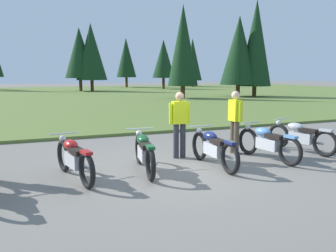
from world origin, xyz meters
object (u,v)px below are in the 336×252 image
motorcycle_british_green (144,152)px  motorcycle_silver (300,136)px  motorcycle_sky_blue (267,142)px  rider_in_hivis_vest (180,121)px  motorcycle_red (74,158)px  rider_with_back_turned (235,118)px  motorcycle_navy (213,148)px

motorcycle_british_green → motorcycle_silver: (4.54, 0.23, 0.00)m
motorcycle_sky_blue → rider_in_hivis_vest: bearing=152.5°
motorcycle_red → motorcycle_british_green: same height
motorcycle_red → rider_with_back_turned: bearing=10.4°
motorcycle_sky_blue → motorcycle_red: bearing=178.4°
motorcycle_navy → motorcycle_sky_blue: bearing=1.8°
motorcycle_silver → rider_with_back_turned: 1.90m
motorcycle_silver → rider_with_back_turned: (-1.74, 0.54, 0.51)m
motorcycle_sky_blue → rider_with_back_turned: bearing=111.6°
motorcycle_sky_blue → motorcycle_silver: (1.38, 0.38, 0.00)m
motorcycle_navy → motorcycle_sky_blue: 1.55m
rider_with_back_turned → motorcycle_navy: bearing=-140.8°
motorcycle_red → rider_in_hivis_vest: 2.90m
motorcycle_sky_blue → motorcycle_silver: same height
rider_in_hivis_vest → motorcycle_british_green: bearing=-144.7°
rider_in_hivis_vest → motorcycle_red: bearing=-162.2°
motorcycle_red → motorcycle_british_green: 1.49m
motorcycle_navy → motorcycle_sky_blue: size_ratio=1.00×
rider_with_back_turned → motorcycle_sky_blue: bearing=-68.4°
rider_with_back_turned → rider_in_hivis_vest: bearing=176.8°
motorcycle_silver → rider_in_hivis_vest: rider_in_hivis_vest is taller
motorcycle_british_green → rider_in_hivis_vest: (1.22, 0.87, 0.51)m
motorcycle_navy → motorcycle_silver: size_ratio=1.02×
motorcycle_british_green → motorcycle_silver: 4.54m
motorcycle_navy → motorcycle_british_green: bearing=173.3°
motorcycle_red → motorcycle_british_green: bearing=0.3°
motorcycle_sky_blue → rider_with_back_turned: rider_with_back_turned is taller
motorcycle_silver → rider_in_hivis_vest: 3.41m
motorcycle_red → motorcycle_sky_blue: (4.65, -0.13, 0.00)m
motorcycle_sky_blue → motorcycle_silver: bearing=15.2°
motorcycle_silver → motorcycle_red: bearing=-177.7°
motorcycle_red → motorcycle_british_green: (1.49, 0.01, 0.00)m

